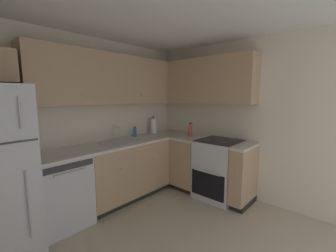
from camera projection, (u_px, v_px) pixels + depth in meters
wall_back at (87, 122)px, 3.21m from camera, size 3.54×0.05×2.44m
wall_right at (254, 121)px, 3.31m from camera, size 0.05×3.64×2.44m
dishwasher at (61, 191)px, 2.69m from camera, size 0.60×0.63×0.88m
lower_cabinets_back at (126, 170)px, 3.42m from camera, size 1.37×0.62×0.88m
countertop_back at (125, 142)px, 3.36m from camera, size 2.57×0.60×0.03m
lower_cabinets_right at (205, 167)px, 3.60m from camera, size 0.62×1.29×0.88m
countertop_right at (205, 140)px, 3.54m from camera, size 0.60×1.29×0.03m
oven_range at (219, 169)px, 3.45m from camera, size 0.68×0.62×1.06m
upper_cabinets_back at (108, 79)px, 3.20m from camera, size 2.25×0.34×0.72m
upper_cabinets_right at (201, 81)px, 3.64m from camera, size 0.32×1.84×0.72m
sink at (123, 145)px, 3.31m from camera, size 0.64×0.40×0.10m
faucet at (115, 132)px, 3.42m from camera, size 0.07×0.16×0.23m
soap_bottle at (135, 132)px, 3.72m from camera, size 0.06×0.06×0.18m
paper_towel_roll at (153, 126)px, 4.01m from camera, size 0.11×0.11×0.34m
oil_bottle at (190, 130)px, 3.72m from camera, size 0.07×0.07×0.24m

